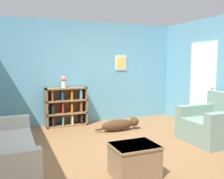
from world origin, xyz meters
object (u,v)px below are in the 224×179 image
bookshelf (66,107)px  dog (120,125)px  coffee_table (134,159)px  vase (64,81)px  recliner_chair (214,124)px

bookshelf → dog: (1.03, -0.94, -0.33)m
bookshelf → coffee_table: bearing=-84.9°
bookshelf → dog: bookshelf is taller
coffee_table → dog: coffee_table is taller
dog → vase: size_ratio=3.79×
coffee_table → dog: 2.29m
recliner_chair → coffee_table: (-2.18, -0.76, -0.10)m
vase → dog: bearing=-40.1°
bookshelf → recliner_chair: bearing=-43.6°
bookshelf → vase: size_ratio=3.54×
dog → vase: (-1.09, 0.92, 0.97)m
bookshelf → dog: size_ratio=0.93×
bookshelf → recliner_chair: 3.39m
bookshelf → coffee_table: size_ratio=1.57×
bookshelf → coffee_table: (0.27, -3.10, -0.23)m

